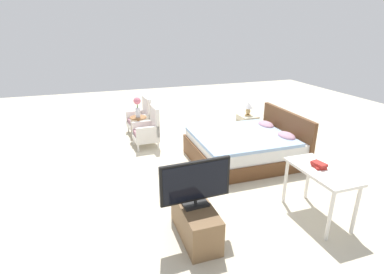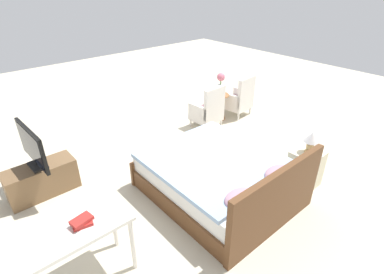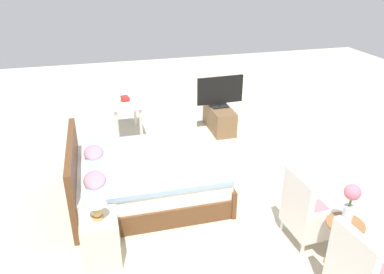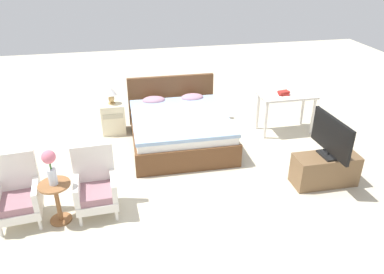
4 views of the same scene
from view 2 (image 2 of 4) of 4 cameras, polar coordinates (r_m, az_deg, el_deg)
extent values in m
plane|color=beige|center=(5.20, -1.80, -5.10)|extent=(16.00, 16.00, 0.00)
cube|color=brown|center=(4.48, 4.88, -9.30)|extent=(1.69, 2.07, 0.28)
cube|color=white|center=(4.33, 5.02, -6.59)|extent=(1.62, 1.98, 0.24)
cube|color=#93B2D6|center=(4.29, 4.32, -4.48)|extent=(1.67, 1.82, 0.06)
cube|color=brown|center=(3.81, 15.87, -11.90)|extent=(1.71, 0.09, 0.96)
cube|color=brown|center=(5.06, -3.12, -3.50)|extent=(1.71, 0.07, 0.40)
ellipsoid|color=#B28499|center=(4.11, 16.05, -6.61)|extent=(0.44, 0.28, 0.14)
ellipsoid|color=#B28499|center=(3.61, 9.09, -11.34)|extent=(0.44, 0.28, 0.14)
cylinder|color=white|center=(7.37, 7.99, 6.00)|extent=(0.04, 0.04, 0.16)
cylinder|color=white|center=(7.02, 5.77, 4.98)|extent=(0.04, 0.04, 0.16)
cylinder|color=white|center=(7.14, 10.98, 4.98)|extent=(0.04, 0.04, 0.16)
cylinder|color=white|center=(6.78, 8.83, 3.87)|extent=(0.04, 0.04, 0.16)
cube|color=white|center=(7.02, 8.47, 6.03)|extent=(0.59, 0.59, 0.12)
cube|color=gray|center=(6.98, 8.54, 6.86)|extent=(0.54, 0.54, 0.10)
cube|color=white|center=(6.76, 10.30, 8.45)|extent=(0.55, 0.13, 0.64)
cube|color=white|center=(7.13, 9.69, 7.95)|extent=(0.12, 0.52, 0.26)
cube|color=white|center=(6.77, 7.42, 6.97)|extent=(0.12, 0.52, 0.26)
cylinder|color=white|center=(6.72, 2.59, 3.95)|extent=(0.04, 0.04, 0.16)
cylinder|color=white|center=(6.42, -0.27, 2.76)|extent=(0.04, 0.04, 0.16)
cylinder|color=white|center=(6.44, 5.54, 2.69)|extent=(0.04, 0.04, 0.16)
cylinder|color=white|center=(6.13, 2.69, 1.39)|extent=(0.04, 0.04, 0.16)
cube|color=white|center=(6.36, 2.67, 3.86)|extent=(0.56, 0.56, 0.12)
cube|color=gray|center=(6.32, 2.69, 4.77)|extent=(0.52, 0.52, 0.10)
cube|color=white|center=(6.07, 4.32, 6.45)|extent=(0.54, 0.10, 0.64)
cube|color=white|center=(6.44, 4.16, 6.00)|extent=(0.09, 0.52, 0.26)
cube|color=white|center=(6.13, 1.17, 4.84)|extent=(0.09, 0.52, 0.26)
cylinder|color=#936038|center=(6.81, 5.16, 3.61)|extent=(0.28, 0.28, 0.03)
cylinder|color=#936038|center=(6.70, 5.26, 5.74)|extent=(0.06, 0.06, 0.53)
cylinder|color=#936038|center=(6.60, 5.37, 7.95)|extent=(0.40, 0.40, 0.02)
cylinder|color=silver|center=(6.56, 5.42, 8.95)|extent=(0.11, 0.11, 0.22)
cylinder|color=#477538|center=(6.50, 5.48, 10.28)|extent=(0.02, 0.02, 0.10)
sphere|color=#DB7084|center=(6.47, 5.53, 11.30)|extent=(0.17, 0.17, 0.17)
cube|color=beige|center=(4.87, 20.73, -5.65)|extent=(0.44, 0.40, 0.59)
cube|color=#B3AB8E|center=(4.88, 18.92, -3.55)|extent=(0.37, 0.01, 0.09)
cylinder|color=tan|center=(4.72, 21.36, -2.60)|extent=(0.13, 0.13, 0.02)
ellipsoid|color=tan|center=(4.67, 21.55, -1.65)|extent=(0.11, 0.11, 0.16)
cone|color=silver|center=(4.60, 21.90, 0.01)|extent=(0.22, 0.22, 0.15)
cube|color=brown|center=(4.94, -26.66, -7.28)|extent=(0.96, 0.40, 0.48)
cube|color=black|center=(4.81, -27.31, -4.83)|extent=(0.21, 0.33, 0.03)
cylinder|color=black|center=(4.79, -27.42, -4.43)|extent=(0.04, 0.04, 0.05)
cube|color=black|center=(4.65, -28.21, -1.41)|extent=(0.09, 0.92, 0.53)
cube|color=black|center=(4.65, -28.50, -1.51)|extent=(0.05, 0.85, 0.48)
cylinder|color=silver|center=(3.72, -14.70, -15.49)|extent=(0.05, 0.05, 0.72)
cylinder|color=silver|center=(3.58, -28.96, -21.13)|extent=(0.05, 0.05, 0.72)
cylinder|color=silver|center=(3.44, -11.23, -19.41)|extent=(0.05, 0.05, 0.72)
cube|color=silver|center=(3.21, -21.38, -16.02)|extent=(1.04, 0.52, 0.04)
cube|color=#AD2823|center=(3.19, -20.18, -15.10)|extent=(0.22, 0.18, 0.03)
cube|color=#AD2823|center=(3.17, -20.29, -14.63)|extent=(0.22, 0.16, 0.04)
camera|label=1|loc=(5.74, -67.38, 8.79)|focal=28.00mm
camera|label=3|loc=(7.38, 38.59, 25.03)|focal=35.00mm
camera|label=4|loc=(9.12, -20.78, 29.45)|focal=35.00mm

